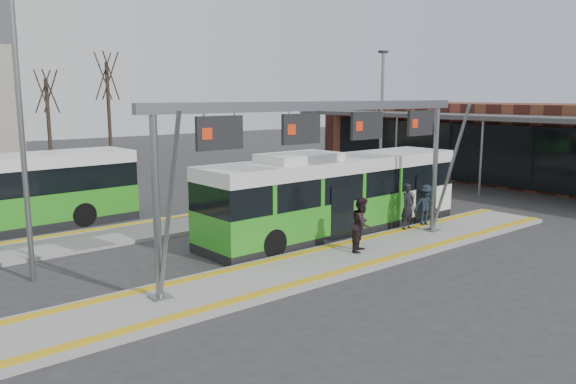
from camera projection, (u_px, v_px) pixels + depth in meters
name	position (u px, v px, depth m)	size (l,w,h in m)	color
ground	(340.00, 261.00, 18.98)	(120.00, 120.00, 0.00)	#2D2D30
platform_main	(340.00, 259.00, 18.97)	(22.00, 3.00, 0.15)	gray
platform_second	(129.00, 233.00, 22.56)	(20.00, 3.00, 0.15)	gray
tactile_main	(340.00, 257.00, 18.95)	(22.00, 2.65, 0.02)	gold
tactile_second	(117.00, 226.00, 23.42)	(20.00, 0.35, 0.02)	gold
gantry	(329.00, 134.00, 18.22)	(13.00, 1.68, 5.20)	slate
station_building	(544.00, 144.00, 35.24)	(11.50, 32.00, 5.00)	brown
hero_bus	(336.00, 195.00, 22.74)	(12.35, 2.86, 3.38)	black
passenger_a	(408.00, 207.00, 22.70)	(0.69, 0.45, 1.88)	black
passenger_b	(362.00, 224.00, 19.49)	(0.93, 0.72, 1.91)	black
passenger_c	(425.00, 205.00, 23.44)	(1.11, 0.64, 1.71)	black
tree_left	(47.00, 92.00, 40.07)	(1.40, 1.40, 7.60)	#382B21
tree_mid	(107.00, 77.00, 44.03)	(1.40, 1.40, 9.20)	#382B21
lamp_west	(21.00, 126.00, 16.16)	(0.50, 0.25, 8.84)	slate
lamp_east	(381.00, 123.00, 28.94)	(0.50, 0.25, 7.76)	slate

